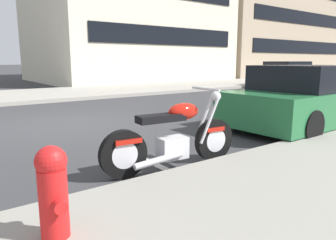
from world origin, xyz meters
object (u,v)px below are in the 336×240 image
parked_motorcycle (174,139)px  car_opposite_curb (286,75)px  parked_car_at_intersection (308,98)px  fire_hydrant (53,190)px

parked_motorcycle → car_opposite_curb: bearing=33.4°
parked_car_at_intersection → car_opposite_curb: bearing=35.0°
car_opposite_curb → fire_hydrant: car_opposite_curb is taller
parked_car_at_intersection → fire_hydrant: 6.39m
parked_car_at_intersection → car_opposite_curb: car_opposite_curb is taller
fire_hydrant → parked_car_at_intersection: bearing=13.8°
parked_motorcycle → fire_hydrant: bearing=-146.7°
parked_motorcycle → parked_car_at_intersection: (4.24, 0.48, 0.22)m
parked_car_at_intersection → car_opposite_curb: size_ratio=1.02×
parked_car_at_intersection → fire_hydrant: (-6.21, -1.52, -0.12)m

